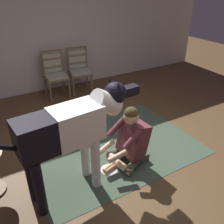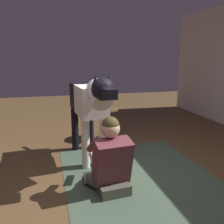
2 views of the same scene
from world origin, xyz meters
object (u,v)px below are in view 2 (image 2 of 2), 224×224
(round_side_table, at_px, (106,120))
(hot_dog_on_plate, at_px, (101,173))
(large_dog, at_px, (90,104))
(person_sitting_on_floor, at_px, (111,160))

(round_side_table, bearing_deg, hot_dog_on_plate, -15.77)
(round_side_table, bearing_deg, large_dog, -25.56)
(person_sitting_on_floor, xyz_separation_m, hot_dog_on_plate, (-0.36, -0.03, -0.33))
(hot_dog_on_plate, distance_m, round_side_table, 1.52)
(large_dog, bearing_deg, person_sitting_on_floor, 5.39)
(hot_dog_on_plate, relative_size, round_side_table, 0.42)
(person_sitting_on_floor, height_order, hot_dog_on_plate, person_sitting_on_floor)
(person_sitting_on_floor, relative_size, round_side_table, 1.55)
(large_dog, xyz_separation_m, round_side_table, (-0.94, 0.45, -0.52))
(large_dog, bearing_deg, round_side_table, 154.44)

